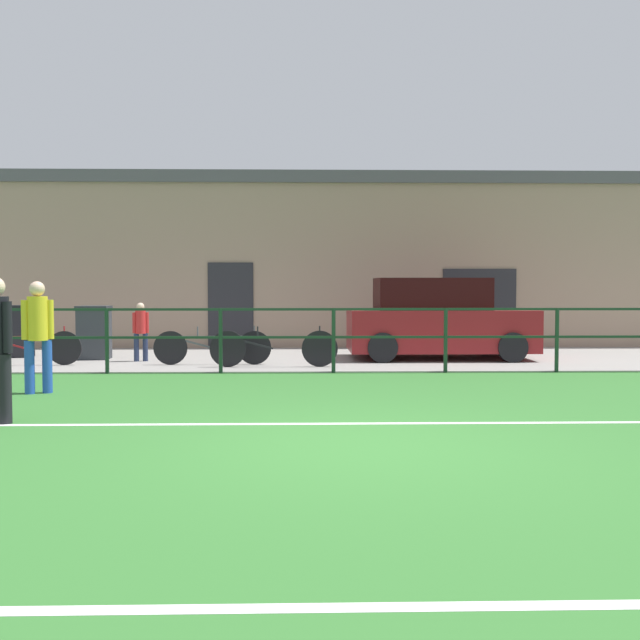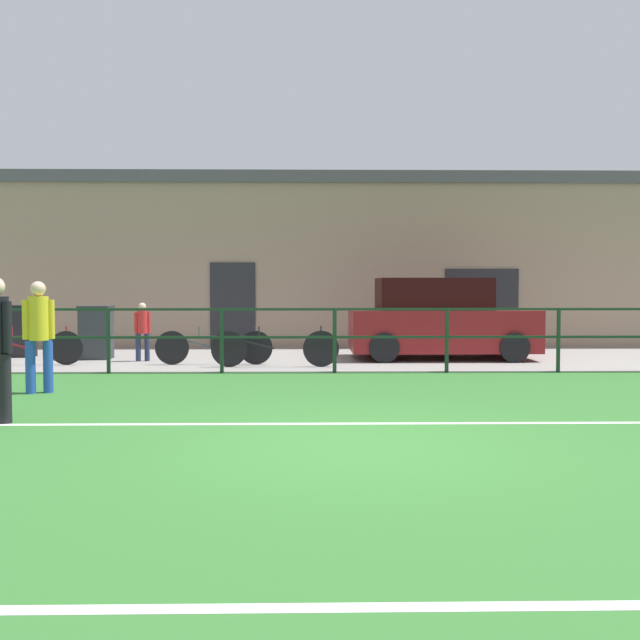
{
  "view_description": "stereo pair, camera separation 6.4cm",
  "coord_description": "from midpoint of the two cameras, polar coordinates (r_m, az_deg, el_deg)",
  "views": [
    {
      "loc": [
        -0.57,
        -7.2,
        1.57
      ],
      "look_at": [
        -0.32,
        2.98,
        1.08
      ],
      "focal_mm": 41.92,
      "sensor_mm": 36.0,
      "label": 1
    },
    {
      "loc": [
        -0.5,
        -7.2,
        1.57
      ],
      "look_at": [
        -0.32,
        2.98,
        1.08
      ],
      "focal_mm": 41.92,
      "sensor_mm": 36.0,
      "label": 2
    }
  ],
  "objects": [
    {
      "name": "parked_car_red",
      "position": [
        15.82,
        8.82,
        -0.05
      ],
      "size": [
        3.8,
        1.93,
        1.68
      ],
      "color": "maroon",
      "rests_on": "pavement_strip"
    },
    {
      "name": "clubhouse_facade",
      "position": [
        19.42,
        0.17,
        4.52
      ],
      "size": [
        28.0,
        2.56,
        4.33
      ],
      "color": "gray",
      "rests_on": "ground"
    },
    {
      "name": "trash_bin_1",
      "position": [
        17.16,
        -22.1,
        -0.78
      ],
      "size": [
        0.55,
        0.47,
        1.11
      ],
      "color": "black",
      "rests_on": "pavement_strip"
    },
    {
      "name": "bicycle_parked_1",
      "position": [
        14.04,
        -3.7,
        -2.15
      ],
      "size": [
        2.41,
        0.04,
        0.77
      ],
      "color": "black",
      "rests_on": "pavement_strip"
    },
    {
      "name": "trash_bin_0",
      "position": [
        16.16,
        -16.97,
        -0.9
      ],
      "size": [
        0.65,
        0.55,
        1.11
      ],
      "color": "#33383D",
      "rests_on": "pavement_strip"
    },
    {
      "name": "bicycle_parked_3",
      "position": [
        14.56,
        -8.36,
        -2.05
      ],
      "size": [
        2.27,
        0.04,
        0.75
      ],
      "color": "black",
      "rests_on": "pavement_strip"
    },
    {
      "name": "ground",
      "position": [
        7.39,
        2.8,
        -9.67
      ],
      "size": [
        60.0,
        44.0,
        0.04
      ],
      "primitive_type": "cube",
      "color": "#33702D"
    },
    {
      "name": "bicycle_parked_0",
      "position": [
        15.41,
        -21.77,
        -1.95
      ],
      "size": [
        2.18,
        0.04,
        0.75
      ],
      "color": "black",
      "rests_on": "pavement_strip"
    },
    {
      "name": "field_line_hash",
      "position": [
        3.9,
        7.03,
        -20.9
      ],
      "size": [
        36.0,
        0.11,
        0.0
      ],
      "primitive_type": "cube",
      "color": "white",
      "rests_on": "ground"
    },
    {
      "name": "player_striker",
      "position": [
        11.45,
        -20.89,
        -0.71
      ],
      "size": [
        0.42,
        0.28,
        1.61
      ],
      "rotation": [
        0.0,
        0.0,
        3.53
      ],
      "color": "blue",
      "rests_on": "ground"
    },
    {
      "name": "spectator_child",
      "position": [
        15.46,
        -13.65,
        -0.6
      ],
      "size": [
        0.31,
        0.21,
        1.18
      ],
      "rotation": [
        0.0,
        0.0,
        3.42
      ],
      "color": "#232D4C",
      "rests_on": "pavement_strip"
    },
    {
      "name": "field_line_touchline",
      "position": [
        8.48,
        2.24,
        -7.9
      ],
      "size": [
        36.0,
        0.11,
        0.0
      ],
      "primitive_type": "cube",
      "color": "white",
      "rests_on": "ground"
    },
    {
      "name": "pavement_strip",
      "position": [
        15.78,
        0.53,
        -2.93
      ],
      "size": [
        48.0,
        5.0,
        0.02
      ],
      "primitive_type": "cube",
      "color": "gray",
      "rests_on": "ground"
    },
    {
      "name": "perimeter_fence",
      "position": [
        13.23,
        0.9,
        -0.82
      ],
      "size": [
        36.07,
        0.07,
        1.15
      ],
      "color": "#193823",
      "rests_on": "ground"
    }
  ]
}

